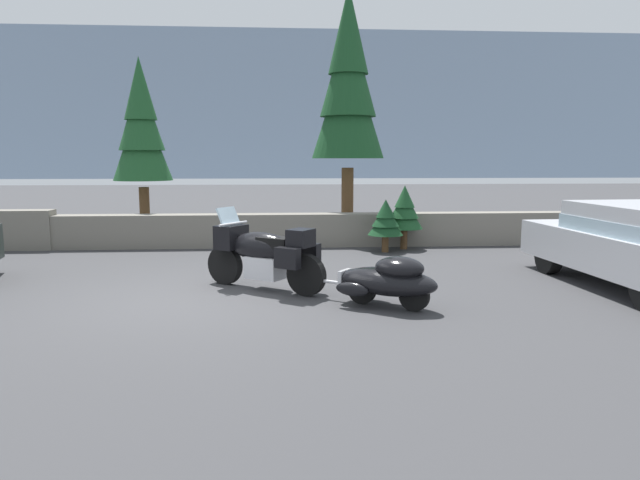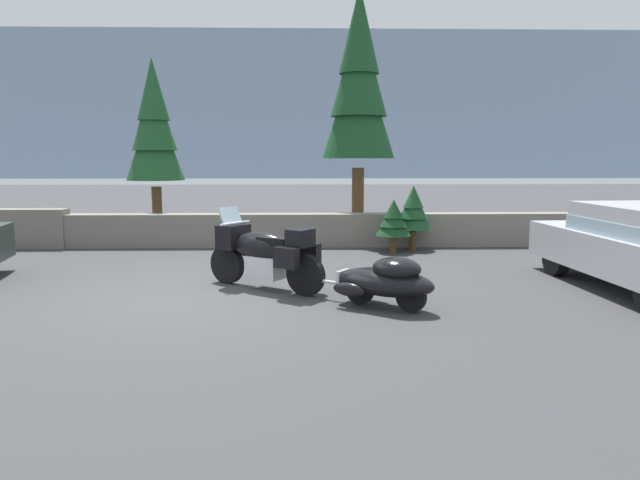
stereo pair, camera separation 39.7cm
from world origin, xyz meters
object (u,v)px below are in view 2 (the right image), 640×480
Objects in this scene: touring_motorcycle at (264,252)px; pine_tree_secondary at (154,126)px; car_shaped_trailer at (386,280)px; pine_tree_tall at (359,82)px.

touring_motorcycle is 0.41× the size of pine_tree_secondary.
pine_tree_tall is at bearing 87.97° from car_shaped_trailer.
pine_tree_secondary reaches higher than touring_motorcycle.
car_shaped_trailer is 9.66m from pine_tree_secondary.
touring_motorcycle is at bearing -62.33° from pine_tree_secondary.
touring_motorcycle is 0.30× the size of pine_tree_tall.
pine_tree_tall is 5.59m from pine_tree_secondary.
pine_tree_secondary is (-5.21, 7.71, 2.59)m from car_shaped_trailer.
pine_tree_secondary is (-5.47, 0.32, -1.12)m from pine_tree_tall.
touring_motorcycle is 7.65m from pine_tree_secondary.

